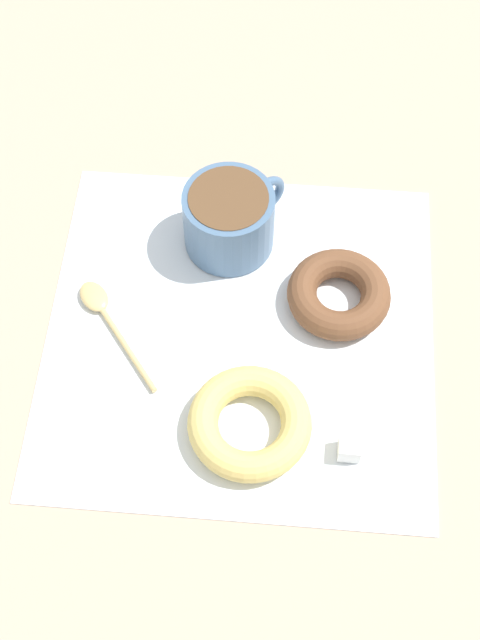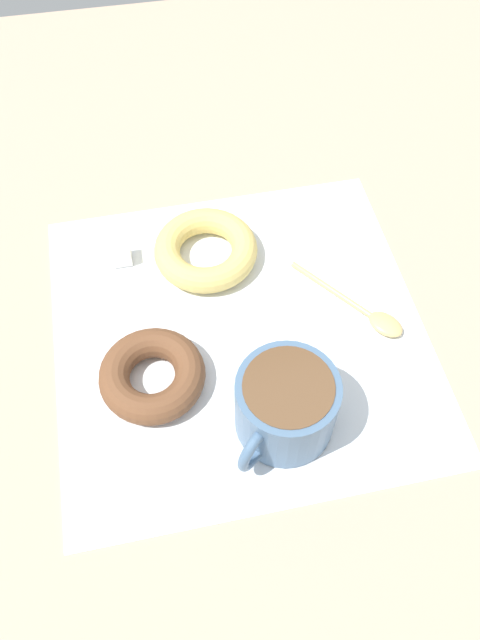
% 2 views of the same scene
% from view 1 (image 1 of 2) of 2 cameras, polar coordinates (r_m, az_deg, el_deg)
% --- Properties ---
extents(ground_plane, '(1.20, 1.20, 0.02)m').
position_cam_1_polar(ground_plane, '(0.83, -1.42, -1.09)').
color(ground_plane, tan).
extents(napkin, '(0.36, 0.36, 0.00)m').
position_cam_1_polar(napkin, '(0.82, -0.00, -0.75)').
color(napkin, white).
rests_on(napkin, ground_plane).
extents(coffee_cup, '(0.09, 0.10, 0.07)m').
position_cam_1_polar(coffee_cup, '(0.85, -0.85, 6.56)').
color(coffee_cup, slate).
rests_on(coffee_cup, napkin).
extents(donut_near_cup, '(0.11, 0.11, 0.03)m').
position_cam_1_polar(donut_near_cup, '(0.77, 0.62, -6.61)').
color(donut_near_cup, '#E5C66B').
rests_on(donut_near_cup, napkin).
extents(donut_far, '(0.10, 0.10, 0.03)m').
position_cam_1_polar(donut_far, '(0.83, 6.34, 1.66)').
color(donut_far, brown).
rests_on(donut_far, napkin).
extents(spoon, '(0.11, 0.09, 0.01)m').
position_cam_1_polar(spoon, '(0.84, -8.73, 0.57)').
color(spoon, '#D8B772').
rests_on(spoon, napkin).
extents(sugar_cube, '(0.02, 0.02, 0.02)m').
position_cam_1_polar(sugar_cube, '(0.77, 7.03, -8.14)').
color(sugar_cube, white).
rests_on(sugar_cube, napkin).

